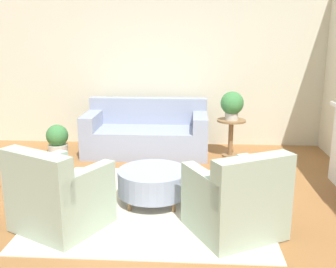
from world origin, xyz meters
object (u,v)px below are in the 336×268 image
object	(u,v)px
armchair_left	(58,197)
potted_plant_floor	(57,139)
side_table	(231,132)
ottoman_table	(153,181)
potted_plant_on_side_table	(232,104)
couch	(146,134)
armchair_right	(237,202)

from	to	relation	value
armchair_left	potted_plant_floor	distance (m)	2.80
side_table	ottoman_table	bearing A→B (deg)	-119.52
ottoman_table	potted_plant_on_side_table	distance (m)	2.34
potted_plant_floor	side_table	bearing A→B (deg)	0.90
potted_plant_on_side_table	ottoman_table	bearing A→B (deg)	-119.52
couch	armchair_left	size ratio (longest dim) A/B	1.87
potted_plant_on_side_table	armchair_right	bearing A→B (deg)	-93.83
armchair_right	side_table	distance (m)	2.69
side_table	potted_plant_floor	distance (m)	2.98
armchair_right	potted_plant_on_side_table	world-z (taller)	potted_plant_on_side_table
couch	side_table	world-z (taller)	couch
couch	armchair_right	size ratio (longest dim) A/B	1.87
ottoman_table	side_table	bearing A→B (deg)	60.48
side_table	potted_plant_floor	bearing A→B (deg)	-179.10
couch	potted_plant_on_side_table	xyz separation A→B (m)	(1.44, -0.11, 0.57)
potted_plant_on_side_table	potted_plant_floor	size ratio (longest dim) A/B	0.92
potted_plant_floor	armchair_right	bearing A→B (deg)	-43.39
armchair_left	potted_plant_on_side_table	bearing A→B (deg)	52.60
armchair_right	armchair_left	bearing A→B (deg)	180.00
armchair_left	potted_plant_on_side_table	size ratio (longest dim) A/B	2.36
couch	potted_plant_on_side_table	bearing A→B (deg)	-4.49
armchair_right	potted_plant_floor	distance (m)	3.84
armchair_left	potted_plant_on_side_table	distance (m)	3.42
armchair_left	potted_plant_floor	bearing A→B (deg)	109.18
couch	armchair_right	world-z (taller)	couch
armchair_left	ottoman_table	size ratio (longest dim) A/B	1.29
side_table	potted_plant_floor	size ratio (longest dim) A/B	1.24
ottoman_table	potted_plant_floor	bearing A→B (deg)	134.05
couch	potted_plant_on_side_table	size ratio (longest dim) A/B	4.42
couch	armchair_left	xyz separation A→B (m)	(-0.61, -2.80, 0.02)
ottoman_table	potted_plant_floor	xyz separation A→B (m)	(-1.86, 1.92, -0.01)
armchair_left	armchair_right	size ratio (longest dim) A/B	1.00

